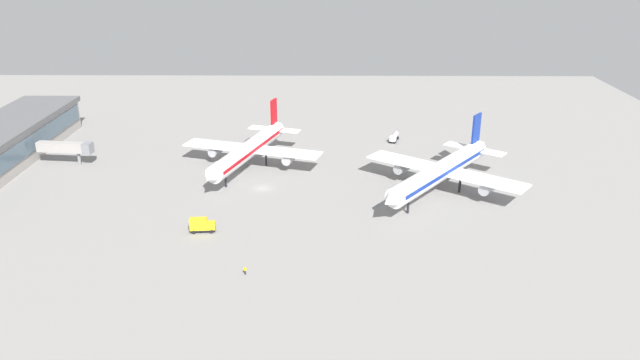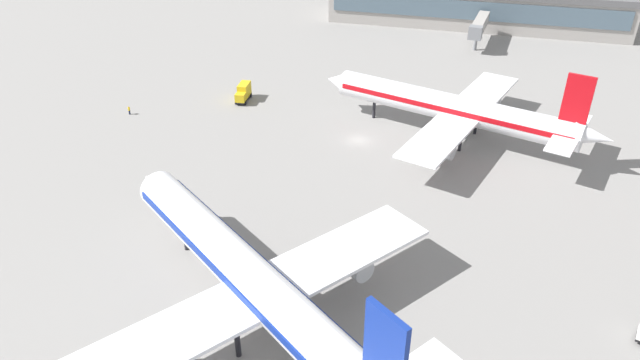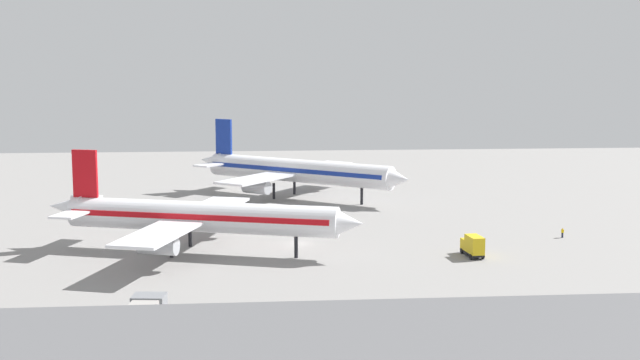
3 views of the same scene
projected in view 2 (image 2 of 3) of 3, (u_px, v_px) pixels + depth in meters
ground at (359, 140)px, 102.23m from camera, size 288.00×288.00×0.00m
terminal_building at (476, 4)px, 160.01m from camera, size 82.41×19.27×10.73m
airplane_at_gate at (455, 109)px, 100.04m from camera, size 49.96×40.96×15.58m
airplane_taxiing at (252, 280)px, 61.65m from camera, size 45.95×38.88×16.49m
catering_truck at (243, 92)px, 116.28m from camera, size 2.63×5.75×3.30m
ground_crew_worker at (129, 110)px, 110.99m from camera, size 0.51×0.53×1.67m
jet_bridge at (479, 26)px, 143.56m from camera, size 4.61×16.50×6.74m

